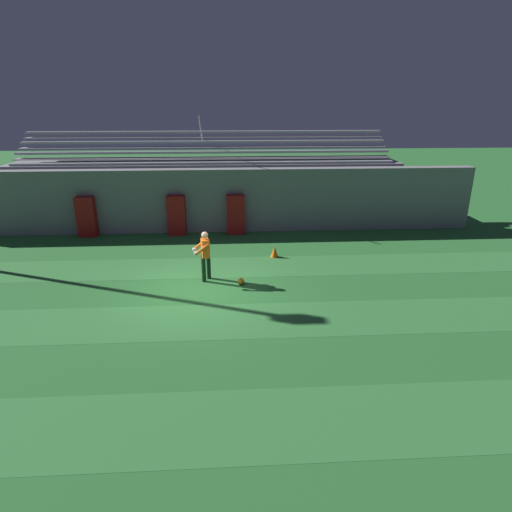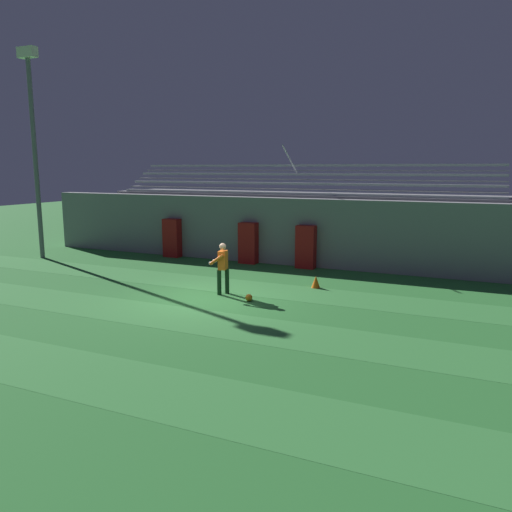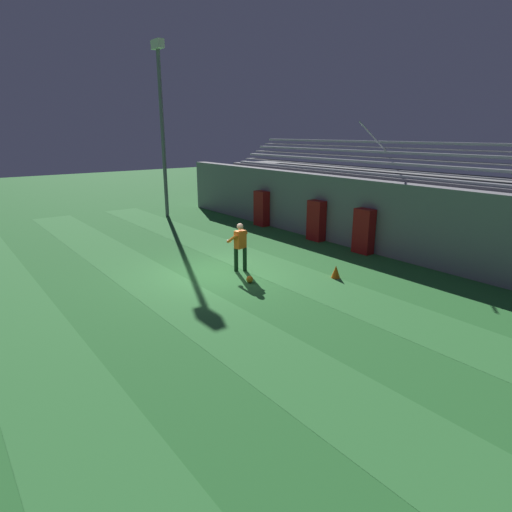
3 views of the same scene
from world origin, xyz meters
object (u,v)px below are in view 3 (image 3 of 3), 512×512
at_px(floodlight_pole, 161,111).
at_px(goalkeeper, 240,244).
at_px(padding_pillar_gate_right, 364,231).
at_px(traffic_cone, 336,272).
at_px(padding_pillar_far_left, 262,208).
at_px(padding_pillar_gate_left, 316,221).
at_px(soccer_ball, 250,279).

bearing_deg(floodlight_pole, goalkeeper, -13.25).
bearing_deg(padding_pillar_gate_right, floodlight_pole, -167.28).
bearing_deg(padding_pillar_gate_right, goalkeeper, -101.71).
distance_m(padding_pillar_gate_right, goalkeeper, 5.27).
bearing_deg(traffic_cone, padding_pillar_far_left, 158.49).
relative_size(padding_pillar_gate_right, goalkeeper, 1.05).
height_order(padding_pillar_far_left, floodlight_pole, floodlight_pole).
height_order(padding_pillar_gate_left, padding_pillar_gate_right, same).
height_order(padding_pillar_gate_left, traffic_cone, padding_pillar_gate_left).
xyz_separation_m(padding_pillar_gate_right, floodlight_pole, (-11.72, -2.65, 4.79)).
xyz_separation_m(padding_pillar_gate_left, floodlight_pole, (-9.14, -2.65, 4.79)).
height_order(padding_pillar_gate_left, goalkeeper, padding_pillar_gate_left).
bearing_deg(traffic_cone, padding_pillar_gate_right, 114.63).
bearing_deg(soccer_ball, floodlight_pole, 165.92).
relative_size(padding_pillar_gate_left, padding_pillar_far_left, 1.00).
height_order(floodlight_pole, goalkeeper, floodlight_pole).
bearing_deg(floodlight_pole, padding_pillar_far_left, 26.62).
relative_size(goalkeeper, traffic_cone, 3.98).
height_order(padding_pillar_gate_right, goalkeeper, padding_pillar_gate_right).
distance_m(soccer_ball, traffic_cone, 2.85).
bearing_deg(padding_pillar_gate_left, soccer_ball, -64.58).
height_order(padding_pillar_gate_left, soccer_ball, padding_pillar_gate_left).
height_order(padding_pillar_far_left, goalkeeper, padding_pillar_far_left).
relative_size(padding_pillar_gate_right, traffic_cone, 4.16).
bearing_deg(floodlight_pole, traffic_cone, -1.97).
bearing_deg(padding_pillar_gate_left, floodlight_pole, -163.85).
xyz_separation_m(padding_pillar_far_left, soccer_ball, (6.53, -5.61, -0.76)).
height_order(goalkeeper, traffic_cone, goalkeeper).
bearing_deg(traffic_cone, goalkeeper, -140.44).
xyz_separation_m(goalkeeper, traffic_cone, (2.49, 2.06, -0.74)).
bearing_deg(goalkeeper, padding_pillar_gate_right, 78.29).
bearing_deg(padding_pillar_gate_right, padding_pillar_gate_left, 180.00).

